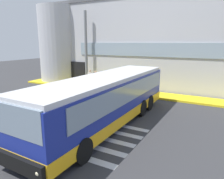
# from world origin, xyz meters

# --- Properties ---
(ground_plane) EXTENTS (80.00, 90.00, 0.02)m
(ground_plane) POSITION_xyz_m (0.00, 0.00, -0.01)
(ground_plane) COLOR #353538
(ground_plane) RESTS_ON ground
(bay_paint_stripes) EXTENTS (4.40, 3.96, 0.01)m
(bay_paint_stripes) POSITION_xyz_m (2.00, -4.20, 0.00)
(bay_paint_stripes) COLOR silver
(bay_paint_stripes) RESTS_ON ground
(terminal_building) EXTENTS (22.05, 13.80, 8.64)m
(terminal_building) POSITION_xyz_m (-0.69, 11.60, 4.31)
(terminal_building) COLOR #B7B7BC
(terminal_building) RESTS_ON ground
(boarding_curb) EXTENTS (24.25, 2.00, 0.15)m
(boarding_curb) POSITION_xyz_m (0.00, 4.80, 0.07)
(boarding_curb) COLOR yellow
(boarding_curb) RESTS_ON ground
(entry_support_column) EXTENTS (0.28, 0.28, 7.29)m
(entry_support_column) POSITION_xyz_m (-5.13, 5.40, 3.79)
(entry_support_column) COLOR slate
(entry_support_column) RESTS_ON boarding_curb
(bus_main_foreground) EXTENTS (3.22, 11.23, 2.70)m
(bus_main_foreground) POSITION_xyz_m (1.82, -2.63, 1.33)
(bus_main_foreground) COLOR navy
(bus_main_foreground) RESTS_ON ground
(passenger_near_column) EXTENTS (0.59, 0.38, 1.68)m
(passenger_near_column) POSITION_xyz_m (-4.33, 4.88, 1.11)
(passenger_near_column) COLOR #4C4233
(passenger_near_column) RESTS_ON boarding_curb
(passenger_by_doorway) EXTENTS (0.50, 0.40, 1.68)m
(passenger_by_doorway) POSITION_xyz_m (-3.41, 4.38, 1.08)
(passenger_by_doorway) COLOR #2D2D33
(passenger_by_doorway) RESTS_ON boarding_curb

